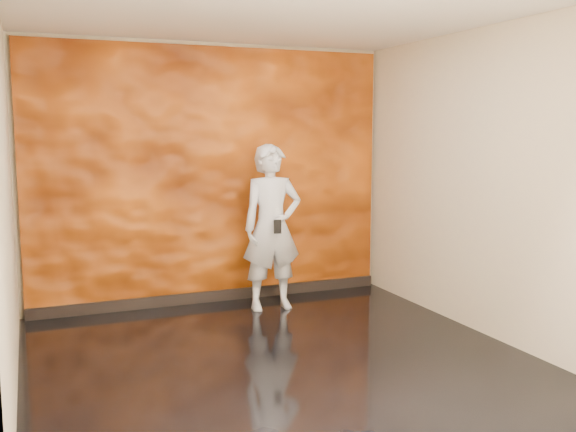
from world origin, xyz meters
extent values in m
cube|color=black|center=(0.00, 0.00, -0.01)|extent=(4.00, 4.00, 0.01)
cube|color=#C4B795|center=(0.00, 2.00, 1.40)|extent=(4.00, 0.02, 2.80)
cube|color=#C4B795|center=(0.00, -2.00, 1.40)|extent=(4.00, 0.02, 2.80)
cube|color=#C4B795|center=(-2.00, 0.00, 1.40)|extent=(0.02, 4.00, 2.80)
cube|color=#C4B795|center=(2.00, 0.00, 1.40)|extent=(0.02, 4.00, 2.80)
cube|color=white|center=(0.00, 0.00, 2.80)|extent=(4.00, 4.00, 0.01)
cube|color=orange|center=(0.00, 1.96, 1.38)|extent=(3.90, 0.06, 2.75)
cube|color=black|center=(0.00, 1.92, 0.06)|extent=(3.90, 0.04, 0.12)
imported|color=#ADB1BD|center=(0.49, 1.43, 0.87)|extent=(0.65, 0.44, 1.73)
cube|color=black|center=(0.46, 1.20, 0.91)|extent=(0.08, 0.03, 0.14)
camera|label=1|loc=(-1.86, -4.76, 1.87)|focal=40.00mm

